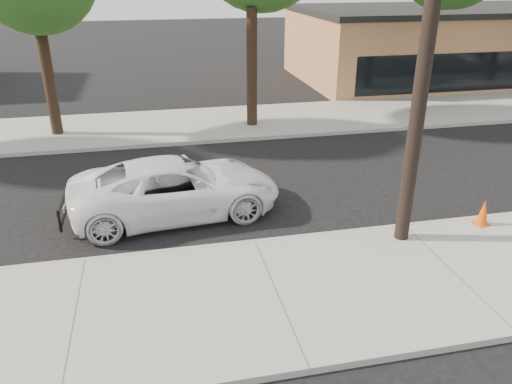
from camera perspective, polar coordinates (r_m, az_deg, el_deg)
ground at (r=14.21m, az=-1.92°, el=-2.00°), size 120.00×120.00×0.00m
near_sidewalk at (r=10.55m, az=2.39°, el=-11.72°), size 90.00×4.40×0.15m
far_sidewalk at (r=22.06m, az=-5.96°, el=7.73°), size 90.00×5.00×0.15m
curb_near at (r=12.35m, az=-0.15°, el=-5.88°), size 90.00×0.12×0.16m
building_main at (r=34.15m, az=20.98°, el=15.46°), size 18.00×10.00×4.00m
utility_pole at (r=11.56m, az=18.89°, el=15.17°), size 1.40×0.34×9.00m
police_cruiser at (r=13.81m, az=-9.11°, el=0.50°), size 5.91×3.17×1.58m
traffic_cone at (r=14.21m, az=24.54°, el=-2.16°), size 0.40×0.40×0.69m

